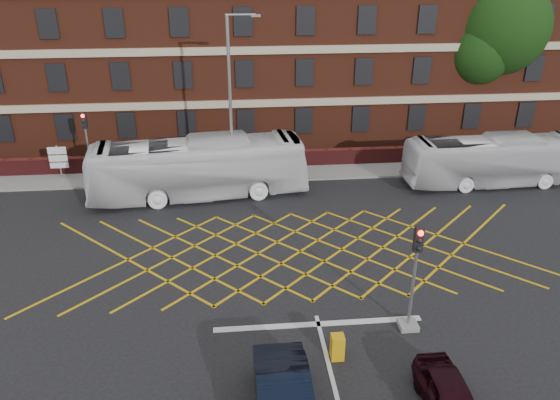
{
  "coord_description": "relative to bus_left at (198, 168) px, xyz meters",
  "views": [
    {
      "loc": [
        -3.04,
        -20.17,
        13.08
      ],
      "look_at": [
        -1.0,
        1.5,
        2.97
      ],
      "focal_mm": 35.0,
      "sensor_mm": 36.0,
      "label": 1
    }
  ],
  "objects": [
    {
      "name": "ground",
      "position": [
        4.97,
        -8.92,
        -1.71
      ],
      "size": [
        120.0,
        120.0,
        0.0
      ],
      "primitive_type": "plane",
      "color": "black",
      "rests_on": "ground"
    },
    {
      "name": "victorian_building",
      "position": [
        5.21,
        13.08,
        6.12
      ],
      "size": [
        51.0,
        12.17,
        20.4
      ],
      "color": "#5D2718",
      "rests_on": "ground"
    },
    {
      "name": "boundary_wall",
      "position": [
        4.97,
        4.08,
        -1.16
      ],
      "size": [
        56.0,
        0.5,
        1.1
      ],
      "primitive_type": "cube",
      "color": "#521517",
      "rests_on": "ground"
    },
    {
      "name": "far_pavement",
      "position": [
        4.97,
        3.08,
        -1.65
      ],
      "size": [
        60.0,
        3.0,
        0.12
      ],
      "primitive_type": "cube",
      "color": "slate",
      "rests_on": "ground"
    },
    {
      "name": "box_junction_hatching",
      "position": [
        4.97,
        -6.92,
        -1.7
      ],
      "size": [
        8.22,
        8.22,
        0.02
      ],
      "primitive_type": "cube",
      "rotation": [
        0.0,
        0.0,
        0.79
      ],
      "color": "#CC990C",
      "rests_on": "ground"
    },
    {
      "name": "stop_line",
      "position": [
        4.97,
        -12.42,
        -1.7
      ],
      "size": [
        8.0,
        0.3,
        0.02
      ],
      "primitive_type": "cube",
      "color": "silver",
      "rests_on": "ground"
    },
    {
      "name": "bus_left",
      "position": [
        0.0,
        0.0,
        0.0
      ],
      "size": [
        12.53,
        4.18,
        3.42
      ],
      "primitive_type": "imported",
      "rotation": [
        0.0,
        0.0,
        1.68
      ],
      "color": "white",
      "rests_on": "ground"
    },
    {
      "name": "bus_right",
      "position": [
        17.52,
        0.12,
        -0.22
      ],
      "size": [
        10.73,
        2.68,
        2.98
      ],
      "primitive_type": "imported",
      "rotation": [
        0.0,
        0.0,
        1.59
      ],
      "color": "silver",
      "rests_on": "ground"
    },
    {
      "name": "car_maroon",
      "position": [
        8.26,
        -17.14,
        -1.09
      ],
      "size": [
        1.48,
        3.65,
        1.24
      ],
      "primitive_type": "imported",
      "rotation": [
        0.0,
        0.0,
        0.0
      ],
      "color": "black",
      "rests_on": "ground"
    },
    {
      "name": "deciduous_tree",
      "position": [
        20.67,
        8.91,
        5.9
      ],
      "size": [
        7.5,
        7.2,
        11.73
      ],
      "color": "black",
      "rests_on": "ground"
    },
    {
      "name": "traffic_light_near",
      "position": [
        8.31,
        -12.92,
        0.05
      ],
      "size": [
        0.7,
        0.7,
        4.27
      ],
      "color": "slate",
      "rests_on": "ground"
    },
    {
      "name": "traffic_light_far",
      "position": [
        -6.67,
        2.94,
        0.05
      ],
      "size": [
        0.7,
        0.7,
        4.27
      ],
      "color": "slate",
      "rests_on": "ground"
    },
    {
      "name": "street_lamp",
      "position": [
        2.02,
        0.7,
        1.8
      ],
      "size": [
        2.25,
        1.0,
        9.95
      ],
      "color": "slate",
      "rests_on": "ground"
    },
    {
      "name": "direction_signs",
      "position": [
        -8.62,
        3.21,
        -0.33
      ],
      "size": [
        1.1,
        0.16,
        2.2
      ],
      "color": "gray",
      "rests_on": "ground"
    },
    {
      "name": "utility_cabinet",
      "position": [
        5.31,
        -14.33,
        -1.24
      ],
      "size": [
        0.45,
        0.44,
        0.95
      ],
      "primitive_type": "cube",
      "color": "#D79D0C",
      "rests_on": "ground"
    }
  ]
}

